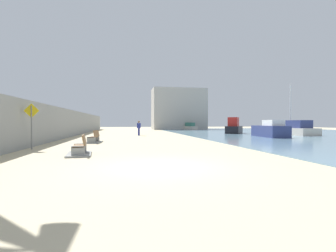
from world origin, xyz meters
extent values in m
plane|color=#C6B793|center=(0.00, 18.00, 0.00)|extent=(120.00, 120.00, 0.00)
cube|color=gray|center=(-7.50, 18.00, 1.48)|extent=(0.80, 64.00, 2.96)
cube|color=#6B8EA3|center=(24.00, 18.00, 0.02)|extent=(36.00, 68.00, 0.04)
cube|color=gray|center=(-3.37, 3.14, 0.25)|extent=(0.62, 0.26, 0.50)
cube|color=gray|center=(-3.52, 4.54, 0.25)|extent=(0.62, 0.26, 0.50)
cube|color=olive|center=(-3.44, 3.84, 0.45)|extent=(0.67, 1.65, 0.06)
cube|color=olive|center=(-3.22, 3.87, 0.73)|extent=(0.34, 1.61, 0.50)
cube|color=gray|center=(-3.44, 3.84, 0.04)|extent=(1.32, 2.21, 0.08)
cube|color=gray|center=(-3.76, 10.33, 0.25)|extent=(0.62, 0.26, 0.50)
cube|color=gray|center=(-3.62, 11.72, 0.25)|extent=(0.62, 0.26, 0.50)
cube|color=olive|center=(-3.69, 11.03, 0.45)|extent=(0.66, 1.64, 0.06)
cube|color=olive|center=(-3.46, 11.00, 0.73)|extent=(0.32, 1.61, 0.50)
cube|color=gray|center=(-3.69, 11.03, 0.04)|extent=(1.31, 2.20, 0.08)
cylinder|color=navy|center=(0.40, 20.92, 0.44)|extent=(0.12, 0.12, 0.88)
cylinder|color=navy|center=(0.29, 20.85, 0.44)|extent=(0.12, 0.12, 0.88)
cube|color=navy|center=(0.35, 20.89, 1.19)|extent=(0.37, 0.32, 0.62)
sphere|color=brown|center=(0.35, 20.89, 1.65)|extent=(0.24, 0.24, 0.24)
cylinder|color=navy|center=(0.53, 21.00, 1.22)|extent=(0.09, 0.09, 0.56)
cylinder|color=navy|center=(0.16, 20.77, 1.22)|extent=(0.09, 0.09, 0.56)
cube|color=navy|center=(14.02, 15.31, 0.64)|extent=(2.43, 5.16, 1.19)
cube|color=white|center=(13.95, 14.56, 1.54)|extent=(1.57, 2.32, 0.61)
cube|color=beige|center=(12.10, 42.73, 0.41)|extent=(3.14, 5.56, 0.73)
cube|color=#337060|center=(12.37, 41.97, 1.16)|extent=(1.73, 2.57, 0.78)
cube|color=beige|center=(19.52, 19.06, 0.47)|extent=(2.48, 7.02, 0.86)
cube|color=navy|center=(19.51, 18.01, 1.37)|extent=(1.71, 3.10, 0.95)
cylinder|color=silver|center=(19.52, 19.41, 3.70)|extent=(0.12, 0.12, 5.61)
cube|color=black|center=(13.97, 23.88, 0.55)|extent=(3.84, 4.46, 1.02)
cube|color=red|center=(13.62, 23.36, 1.68)|extent=(2.08, 2.23, 1.24)
cylinder|color=slate|center=(-6.65, 6.87, 1.28)|extent=(0.08, 0.08, 2.57)
cube|color=yellow|center=(-6.65, 6.87, 2.27)|extent=(0.85, 0.03, 0.85)
cube|color=#ADAAA3|center=(10.75, 46.00, 4.61)|extent=(12.00, 6.00, 9.22)
camera|label=1|loc=(-1.22, -8.53, 1.58)|focal=26.03mm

